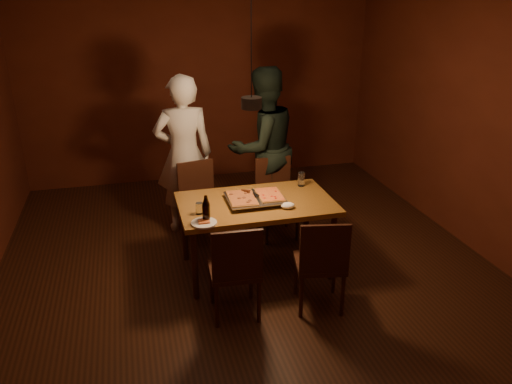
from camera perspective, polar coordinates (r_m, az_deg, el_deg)
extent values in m
plane|color=#391C0F|center=(5.06, -0.45, -9.61)|extent=(6.00, 6.00, 0.00)
plane|color=maroon|center=(7.36, -6.38, 12.15)|extent=(5.00, 0.00, 5.00)
plane|color=maroon|center=(2.02, 22.08, -18.69)|extent=(5.00, 0.00, 5.00)
plane|color=maroon|center=(5.62, 25.23, 7.05)|extent=(0.00, 6.00, 6.00)
cube|color=#966226|center=(4.86, 0.00, -1.36)|extent=(1.50, 0.90, 0.05)
cylinder|color=#38190F|center=(4.60, -7.00, -8.29)|extent=(0.06, 0.06, 0.70)
cylinder|color=#38190F|center=(4.92, 8.73, -6.24)|extent=(0.06, 0.06, 0.70)
cylinder|color=#38190F|center=(5.25, -8.15, -4.28)|extent=(0.06, 0.06, 0.70)
cylinder|color=#38190F|center=(5.53, 5.76, -2.73)|extent=(0.06, 0.06, 0.70)
cube|color=#38190F|center=(5.59, -6.13, -1.56)|extent=(0.50, 0.50, 0.04)
cube|color=#38190F|center=(5.66, -6.91, 1.37)|extent=(0.42, 0.11, 0.45)
cube|color=#38190F|center=(5.68, 2.47, -1.04)|extent=(0.43, 0.43, 0.04)
cube|color=#38190F|center=(5.76, 1.92, 1.88)|extent=(0.42, 0.04, 0.45)
cube|color=#38190F|center=(4.34, -2.51, -8.91)|extent=(0.44, 0.44, 0.04)
cube|color=#38190F|center=(4.05, -2.14, -7.37)|extent=(0.42, 0.05, 0.45)
cube|color=#38190F|center=(4.47, 7.27, -8.06)|extent=(0.49, 0.49, 0.04)
cube|color=#38190F|center=(4.19, 7.88, -6.53)|extent=(0.42, 0.11, 0.45)
cube|color=silver|center=(4.84, -0.07, -0.87)|extent=(0.57, 0.47, 0.05)
cube|color=maroon|center=(4.79, -1.60, -0.67)|extent=(0.27, 0.42, 0.02)
cube|color=gold|center=(4.87, 1.59, -0.28)|extent=(0.24, 0.37, 0.02)
cylinder|color=black|center=(4.43, -5.73, -2.45)|extent=(0.07, 0.07, 0.16)
cone|color=black|center=(4.38, -5.79, -0.98)|extent=(0.07, 0.07, 0.09)
cylinder|color=black|center=(4.47, -5.65, -2.28)|extent=(0.06, 0.06, 0.15)
cone|color=black|center=(4.43, -5.70, -0.93)|extent=(0.06, 0.06, 0.08)
cylinder|color=silver|center=(4.60, -6.49, -1.87)|extent=(0.07, 0.07, 0.11)
cylinder|color=silver|center=(5.23, 5.19, 1.47)|extent=(0.07, 0.07, 0.15)
cylinder|color=white|center=(4.42, -5.97, -3.54)|extent=(0.23, 0.23, 0.02)
cube|color=gold|center=(4.42, -5.97, -3.38)|extent=(0.10, 0.08, 0.01)
ellipsoid|color=white|center=(4.71, 3.65, -1.55)|extent=(0.13, 0.10, 0.06)
imported|color=silver|center=(5.76, -8.25, 4.23)|extent=(0.67, 0.44, 1.83)
imported|color=black|center=(5.89, 0.76, 5.11)|extent=(1.11, 1.00, 1.88)
cylinder|color=black|center=(4.40, -0.52, 10.14)|extent=(0.18, 0.18, 0.10)
cylinder|color=black|center=(4.32, -0.55, 17.29)|extent=(0.01, 0.01, 1.00)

